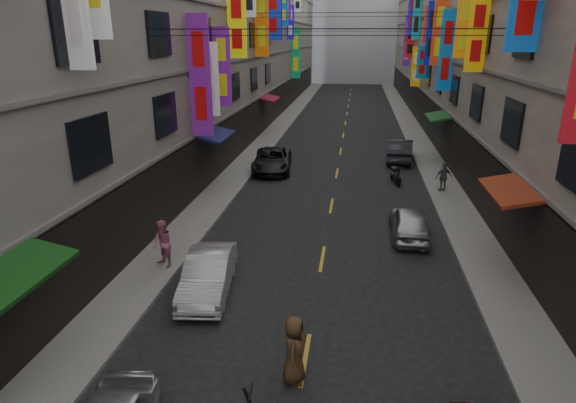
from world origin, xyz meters
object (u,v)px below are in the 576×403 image
(car_left_mid, at_px, (208,274))
(car_right_mid, at_px, (409,222))
(scooter_far_right, at_px, (396,176))
(car_left_far, at_px, (272,160))
(pedestrian_lfar, at_px, (163,244))
(pedestrian_rfar, at_px, (444,177))
(car_right_far, at_px, (400,150))
(pedestrian_crossing, at_px, (294,350))

(car_left_mid, height_order, car_right_mid, car_left_mid)
(scooter_far_right, relative_size, car_left_far, 0.37)
(pedestrian_lfar, relative_size, pedestrian_rfar, 1.11)
(scooter_far_right, bearing_deg, pedestrian_rfar, 135.62)
(pedestrian_rfar, bearing_deg, scooter_far_right, -54.30)
(car_left_far, relative_size, car_right_mid, 1.29)
(scooter_far_right, height_order, car_left_mid, car_left_mid)
(car_right_mid, bearing_deg, pedestrian_lfar, 25.83)
(pedestrian_rfar, bearing_deg, car_right_far, -96.85)
(pedestrian_lfar, bearing_deg, car_right_mid, 59.73)
(pedestrian_lfar, bearing_deg, pedestrian_crossing, -9.96)
(car_left_far, bearing_deg, car_right_far, 18.69)
(pedestrian_rfar, height_order, pedestrian_crossing, pedestrian_crossing)
(car_right_mid, height_order, car_right_far, car_right_far)
(car_left_far, height_order, pedestrian_crossing, pedestrian_crossing)
(scooter_far_right, xyz_separation_m, car_left_far, (-7.37, 1.62, 0.23))
(car_left_mid, relative_size, car_right_mid, 1.06)
(car_right_mid, bearing_deg, pedestrian_crossing, 69.59)
(car_right_mid, height_order, pedestrian_lfar, pedestrian_lfar)
(car_right_mid, distance_m, pedestrian_lfar, 9.90)
(car_left_mid, bearing_deg, car_left_far, 84.98)
(car_left_mid, xyz_separation_m, car_right_far, (7.48, 18.69, 0.08))
(car_left_far, bearing_deg, pedestrian_rfar, -23.68)
(pedestrian_crossing, bearing_deg, car_left_far, 12.94)
(scooter_far_right, relative_size, pedestrian_lfar, 1.04)
(car_right_far, distance_m, pedestrian_lfar, 19.76)
(car_right_far, bearing_deg, pedestrian_lfar, 66.87)
(scooter_far_right, height_order, car_right_far, car_right_far)
(pedestrian_crossing, bearing_deg, car_left_mid, 42.34)
(car_left_mid, xyz_separation_m, car_left_far, (-0.52, 15.06, 0.02))
(car_left_far, distance_m, car_right_far, 8.79)
(car_left_far, xyz_separation_m, car_right_far, (8.00, 3.63, 0.06))
(car_right_mid, height_order, pedestrian_crossing, pedestrian_crossing)
(pedestrian_rfar, xyz_separation_m, pedestrian_crossing, (-5.91, -15.73, -0.02))
(car_left_mid, distance_m, car_right_far, 20.13)
(car_right_mid, xyz_separation_m, pedestrian_rfar, (2.33, 6.27, 0.25))
(car_left_mid, height_order, car_right_far, car_right_far)
(car_left_mid, distance_m, pedestrian_lfar, 2.49)
(scooter_far_right, xyz_separation_m, pedestrian_rfar, (2.35, -1.54, 0.45))
(car_right_mid, relative_size, pedestrian_rfar, 2.43)
(car_right_far, xyz_separation_m, pedestrian_lfar, (-9.53, -17.31, 0.25))
(car_left_far, xyz_separation_m, pedestrian_lfar, (-1.53, -13.68, 0.30))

